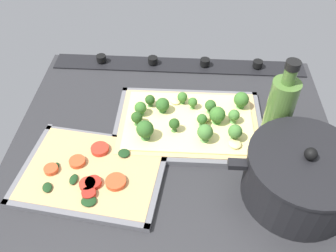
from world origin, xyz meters
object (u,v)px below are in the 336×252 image
(baking_tray_front, at_px, (189,125))
(oil_bottle, at_px, (279,111))
(baking_tray_back, at_px, (93,173))
(cooking_pot, at_px, (301,177))
(broccoli_pizza, at_px, (190,120))
(veggie_pizza_back, at_px, (92,171))

(baking_tray_front, height_order, oil_bottle, oil_bottle)
(baking_tray_front, relative_size, baking_tray_back, 1.09)
(cooking_pot, bearing_deg, broccoli_pizza, -39.64)
(broccoli_pizza, height_order, cooking_pot, cooking_pot)
(baking_tray_front, distance_m, broccoli_pizza, 0.02)
(broccoli_pizza, bearing_deg, veggie_pizza_back, 37.40)
(veggie_pizza_back, xyz_separation_m, cooking_pot, (-0.42, 0.02, 0.05))
(baking_tray_front, relative_size, broccoli_pizza, 1.07)
(baking_tray_front, xyz_separation_m, cooking_pot, (-0.22, 0.18, 0.05))
(cooking_pot, xyz_separation_m, oil_bottle, (0.03, -0.15, 0.04))
(baking_tray_front, distance_m, oil_bottle, 0.22)
(veggie_pizza_back, bearing_deg, baking_tray_back, -94.12)
(broccoli_pizza, xyz_separation_m, oil_bottle, (-0.19, 0.03, 0.07))
(baking_tray_back, bearing_deg, cooking_pot, 176.59)
(baking_tray_front, height_order, cooking_pot, cooking_pot)
(baking_tray_back, bearing_deg, oil_bottle, -162.78)
(broccoli_pizza, height_order, veggie_pizza_back, broccoli_pizza)
(broccoli_pizza, height_order, baking_tray_back, broccoli_pizza)
(broccoli_pizza, relative_size, cooking_pot, 1.15)
(baking_tray_front, relative_size, cooking_pot, 1.23)
(cooking_pot, bearing_deg, baking_tray_back, -3.41)
(cooking_pot, bearing_deg, veggie_pizza_back, -3.09)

